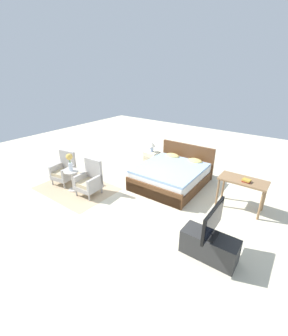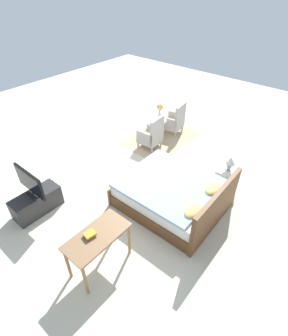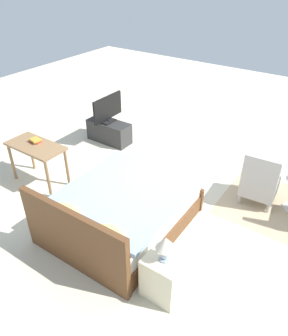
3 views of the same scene
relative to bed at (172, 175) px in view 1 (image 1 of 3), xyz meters
The scene contains 13 objects.
ground_plane 1.02m from the bed, 104.07° to the right, with size 16.00×16.00×0.00m, color beige.
floor_rug 2.71m from the bed, 137.82° to the right, with size 2.10×1.50×0.01m.
bed is the anchor object (origin of this frame).
armchair_by_window_left 3.08m from the bed, 145.43° to the right, with size 0.61×0.61×0.92m.
armchair_by_window_right 2.28m from the bed, 129.94° to the right, with size 0.58×0.58×0.92m.
side_table 2.76m from the bed, 136.39° to the right, with size 0.40×0.40×0.58m.
flower_vase 2.81m from the bed, 136.39° to the right, with size 0.17×0.17×0.48m.
nightstand 1.28m from the bed, 151.95° to the left, with size 0.44×0.41×0.58m.
table_lamp 1.37m from the bed, 151.93° to the left, with size 0.22×0.22×0.33m.
tv_stand 2.76m from the bed, 46.75° to the right, with size 0.96×0.40×0.46m.
tv_flatscreen 2.79m from the bed, 46.72° to the right, with size 0.20×0.85×0.57m.
vanity_desk 1.92m from the bed, ahead, with size 1.04×0.52×0.75m.
book_stack 2.03m from the bed, ahead, with size 0.19×0.17×0.06m.
Camera 1 is at (3.01, -4.16, 3.04)m, focal length 24.00 mm.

